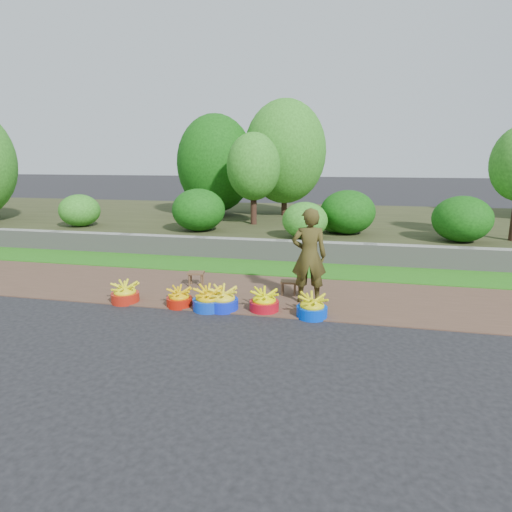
% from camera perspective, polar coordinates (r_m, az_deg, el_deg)
% --- Properties ---
extents(ground_plane, '(120.00, 120.00, 0.00)m').
position_cam_1_polar(ground_plane, '(7.39, -1.56, -7.91)').
color(ground_plane, black).
rests_on(ground_plane, ground).
extents(dirt_shoulder, '(80.00, 2.50, 0.02)m').
position_cam_1_polar(dirt_shoulder, '(8.54, 0.46, -4.95)').
color(dirt_shoulder, brown).
rests_on(dirt_shoulder, ground).
extents(grass_verge, '(80.00, 1.50, 0.04)m').
position_cam_1_polar(grass_verge, '(10.42, 2.73, -1.62)').
color(grass_verge, '#267216').
rests_on(grass_verge, ground).
extents(retaining_wall, '(80.00, 0.35, 0.55)m').
position_cam_1_polar(retaining_wall, '(11.18, 3.48, 0.71)').
color(retaining_wall, gray).
rests_on(retaining_wall, ground).
extents(earth_bank, '(80.00, 10.00, 0.50)m').
position_cam_1_polar(earth_bank, '(15.97, 6.23, 4.21)').
color(earth_bank, '#34381C').
rests_on(earth_bank, ground).
extents(vegetation, '(36.74, 8.56, 4.60)m').
position_cam_1_polar(vegetation, '(14.81, 2.78, 12.74)').
color(vegetation, '#301C14').
rests_on(vegetation, earth_bank).
extents(basin_a, '(0.51, 0.51, 0.38)m').
position_cam_1_polar(basin_a, '(8.34, -17.07, -4.80)').
color(basin_a, '#A61D0F').
rests_on(basin_a, ground).
extents(basin_b, '(0.46, 0.46, 0.35)m').
position_cam_1_polar(basin_b, '(7.89, -10.20, -5.55)').
color(basin_b, '#AB1608').
rests_on(basin_b, ground).
extents(basin_c, '(0.55, 0.55, 0.41)m').
position_cam_1_polar(basin_c, '(7.64, -6.40, -5.81)').
color(basin_c, '#0C3AC1').
rests_on(basin_c, ground).
extents(basin_d, '(0.54, 0.54, 0.41)m').
position_cam_1_polar(basin_d, '(7.62, -4.44, -5.84)').
color(basin_d, '#0C24D7').
rests_on(basin_d, ground).
extents(basin_e, '(0.52, 0.52, 0.39)m').
position_cam_1_polar(basin_e, '(7.52, 1.10, -6.12)').
color(basin_e, '#AE0C1A').
rests_on(basin_e, ground).
extents(basin_f, '(0.52, 0.52, 0.39)m').
position_cam_1_polar(basin_f, '(7.31, 7.48, -6.80)').
color(basin_f, '#0039D7').
rests_on(basin_f, ground).
extents(stool_left, '(0.37, 0.31, 0.30)m').
position_cam_1_polar(stool_left, '(9.02, -8.00, -2.49)').
color(stool_left, brown).
rests_on(stool_left, dirt_shoulder).
extents(stool_right, '(0.33, 0.26, 0.28)m').
position_cam_1_polar(stool_right, '(8.37, 4.40, -3.70)').
color(stool_right, brown).
rests_on(stool_right, dirt_shoulder).
extents(vendor_woman, '(0.69, 0.50, 1.75)m').
position_cam_1_polar(vendor_woman, '(7.83, 7.08, 0.03)').
color(vendor_woman, black).
rests_on(vendor_woman, dirt_shoulder).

